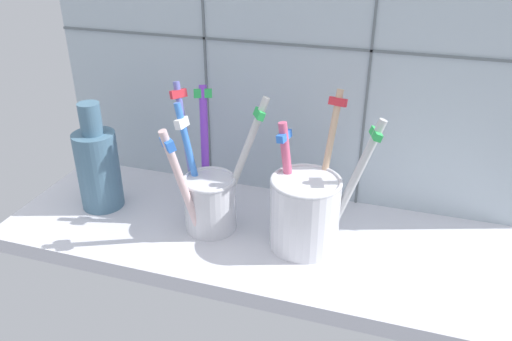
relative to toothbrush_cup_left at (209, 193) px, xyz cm
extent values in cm
cube|color=silver|center=(6.18, 0.41, -5.72)|extent=(64.00, 22.00, 2.00)
cube|color=#B2C1CC|center=(6.18, 12.41, 15.78)|extent=(64.00, 2.00, 45.00)
cube|color=slate|center=(-4.49, 11.31, 15.78)|extent=(0.30, 0.20, 45.00)
cube|color=slate|center=(16.85, 11.31, 15.78)|extent=(0.30, 0.20, 45.00)
cube|color=slate|center=(6.18, 11.31, 16.16)|extent=(64.00, 0.20, 0.30)
cylinder|color=silver|center=(0.24, -0.21, -1.32)|extent=(6.40, 6.40, 6.80)
torus|color=silver|center=(0.24, -0.21, 2.08)|extent=(6.58, 6.58, 0.50)
cylinder|color=#8B40D6|center=(-1.90, 3.86, 3.67)|extent=(3.06, 5.92, 16.28)
cube|color=green|center=(-2.64, 5.81, 10.69)|extent=(2.45, 1.75, 1.29)
cylinder|color=#6C70C9|center=(-3.07, 1.46, 4.34)|extent=(4.16, 3.43, 17.49)
cube|color=#E5333F|center=(-4.30, 2.39, 11.59)|extent=(1.92, 2.12, 1.10)
cylinder|color=#3F82E6|center=(-2.15, 0.60, 3.40)|extent=(4.07, 1.43, 15.61)
cube|color=white|center=(-3.17, 0.76, 8.78)|extent=(1.30, 1.98, 1.25)
cylinder|color=beige|center=(-1.42, -3.94, 2.92)|extent=(3.80, 4.08, 14.72)
cube|color=blue|center=(-2.32, -4.94, 8.53)|extent=(2.36, 2.28, 1.36)
cylinder|color=silver|center=(3.70, 1.50, 3.85)|extent=(6.54, 4.49, 16.65)
cube|color=green|center=(5.65, 2.71, 10.09)|extent=(1.97, 2.30, 1.19)
cylinder|color=white|center=(12.12, -0.21, -0.43)|extent=(8.15, 8.15, 8.59)
torus|color=silver|center=(12.12, -0.21, 3.87)|extent=(8.24, 8.24, 0.50)
cylinder|color=#D9597F|center=(9.76, 1.10, 2.82)|extent=(3.11, 1.55, 14.42)
cube|color=blue|center=(9.05, 1.23, 8.37)|extent=(1.38, 2.58, 0.97)
cylinder|color=silver|center=(17.09, 1.00, 3.53)|extent=(6.22, 2.88, 16.00)
cube|color=green|center=(19.03, 1.64, 9.76)|extent=(1.74, 2.67, 1.01)
cylinder|color=#D8B28F|center=(13.65, 3.45, 4.29)|extent=(2.29, 6.03, 17.45)
cube|color=#E5333F|center=(14.18, 5.51, 11.53)|extent=(2.20, 1.52, 1.12)
cylinder|color=slate|center=(-15.71, 0.22, 0.52)|extent=(5.50, 5.50, 10.49)
cylinder|color=slate|center=(-15.71, 0.22, 7.80)|extent=(2.75, 2.75, 4.07)
camera|label=1|loc=(21.83, -49.76, 31.40)|focal=35.70mm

